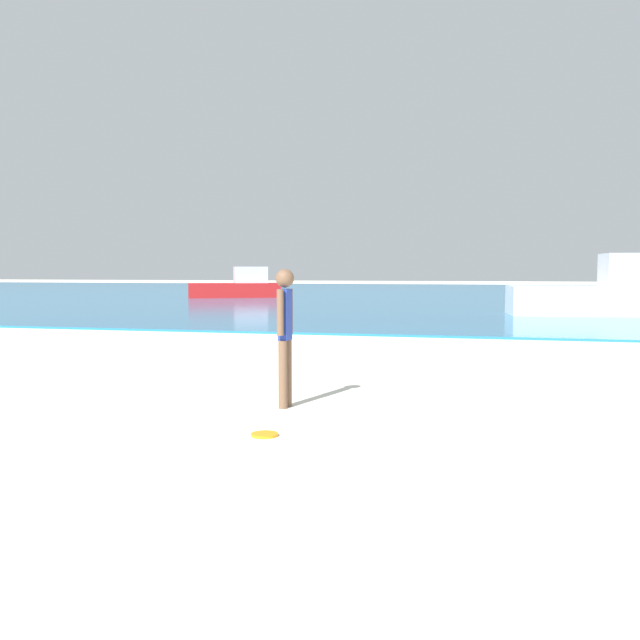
{
  "coord_description": "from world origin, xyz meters",
  "views": [
    {
      "loc": [
        2.09,
        -1.65,
        1.58
      ],
      "look_at": [
        -0.04,
        7.08,
        0.92
      ],
      "focal_mm": 38.09,
      "sensor_mm": 36.0,
      "label": 1
    }
  ],
  "objects_px": {
    "boat_near": "(610,294)",
    "frisbee": "(265,435)",
    "boat_far": "(238,287)",
    "person_standing": "(285,329)"
  },
  "relations": [
    {
      "from": "boat_near",
      "to": "person_standing",
      "type": "bearing_deg",
      "value": 63.46
    },
    {
      "from": "frisbee",
      "to": "boat_far",
      "type": "bearing_deg",
      "value": 111.08
    },
    {
      "from": "boat_near",
      "to": "frisbee",
      "type": "bearing_deg",
      "value": 65.36
    },
    {
      "from": "frisbee",
      "to": "boat_near",
      "type": "height_order",
      "value": "boat_near"
    },
    {
      "from": "frisbee",
      "to": "boat_near",
      "type": "relative_size",
      "value": 0.04
    },
    {
      "from": "frisbee",
      "to": "boat_far",
      "type": "relative_size",
      "value": 0.05
    },
    {
      "from": "frisbee",
      "to": "boat_far",
      "type": "height_order",
      "value": "boat_far"
    },
    {
      "from": "person_standing",
      "to": "boat_far",
      "type": "height_order",
      "value": "boat_far"
    },
    {
      "from": "frisbee",
      "to": "boat_far",
      "type": "distance_m",
      "value": 32.11
    },
    {
      "from": "person_standing",
      "to": "frisbee",
      "type": "height_order",
      "value": "person_standing"
    }
  ]
}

